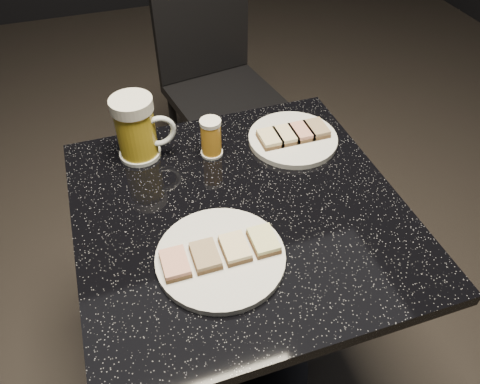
# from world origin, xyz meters

# --- Properties ---
(floor) EXTENTS (6.00, 6.00, 0.00)m
(floor) POSITION_xyz_m (0.00, 0.00, 0.00)
(floor) COLOR black
(floor) RESTS_ON ground
(plate_large) EXTENTS (0.25, 0.25, 0.01)m
(plate_large) POSITION_xyz_m (-0.08, -0.12, 0.76)
(plate_large) COLOR silver
(plate_large) RESTS_ON table
(plate_small) EXTENTS (0.22, 0.22, 0.01)m
(plate_small) POSITION_xyz_m (0.20, 0.18, 0.76)
(plate_small) COLOR silver
(plate_small) RESTS_ON table
(table) EXTENTS (0.70, 0.70, 0.75)m
(table) POSITION_xyz_m (0.00, 0.00, 0.51)
(table) COLOR black
(table) RESTS_ON floor
(beer_mug) EXTENTS (0.14, 0.10, 0.16)m
(beer_mug) POSITION_xyz_m (-0.17, 0.25, 0.83)
(beer_mug) COLOR silver
(beer_mug) RESTS_ON table
(beer_tumbler) EXTENTS (0.05, 0.05, 0.10)m
(beer_tumbler) POSITION_xyz_m (-0.01, 0.20, 0.80)
(beer_tumbler) COLOR silver
(beer_tumbler) RESTS_ON table
(chair) EXTENTS (0.45, 0.45, 0.87)m
(chair) POSITION_xyz_m (0.22, 0.94, 0.50)
(chair) COLOR black
(chair) RESTS_ON floor
(canapes_on_plate_large) EXTENTS (0.23, 0.07, 0.02)m
(canapes_on_plate_large) POSITION_xyz_m (-0.08, -0.12, 0.77)
(canapes_on_plate_large) COLOR #4C3521
(canapes_on_plate_large) RESTS_ON plate_large
(canapes_on_plate_small) EXTENTS (0.18, 0.07, 0.02)m
(canapes_on_plate_small) POSITION_xyz_m (0.20, 0.18, 0.77)
(canapes_on_plate_small) COLOR #4C3521
(canapes_on_plate_small) RESTS_ON plate_small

